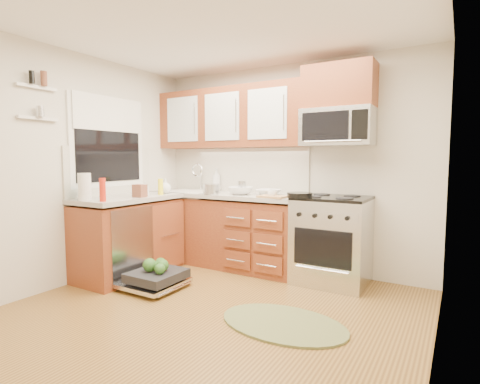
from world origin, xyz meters
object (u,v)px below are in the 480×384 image
Objects in this scene: dishwasher at (154,279)px; rug at (283,324)px; sink at (190,200)px; upper_cabinets at (229,118)px; microwave at (337,127)px; stock_pot at (211,189)px; bowl_a at (269,192)px; cup at (272,193)px; range at (332,240)px; cutting_board at (273,197)px; skillet at (300,195)px; bowl_b at (241,191)px; paper_towel_roll at (85,187)px.

dishwasher is 1.53m from rug.
sink is 0.89× the size of dishwasher.
dishwasher is (-0.13, -1.27, -1.77)m from upper_cabinets.
microwave reaches higher than stock_pot.
cup is (0.15, -0.20, 0.01)m from bowl_a.
microwave is 2.13m from sink.
stock_pot reaches higher than bowl_a.
cup is at bearing -54.09° from bowl_a.
range is 1.95m from dishwasher.
bowl_a is (-0.17, 0.25, 0.02)m from cutting_board.
microwave reaches higher than bowl_a.
range is 0.80m from cutting_board.
cutting_board is (0.92, 0.92, 0.84)m from dishwasher.
stock_pot reaches higher than skillet.
range is 0.82m from cup.
bowl_b is at bearing 133.35° from rug.
cutting_board is at bearing 120.19° from rug.
sink is 2.95× the size of stock_pot.
cutting_board is (1.31, -0.20, 0.14)m from sink.
microwave is at bearing 12.84° from stock_pot.
paper_towel_roll is at bearing -147.74° from skillet.
stock_pot is 0.83m from cutting_board.
cup is (1.54, 1.29, -0.10)m from paper_towel_roll.
bowl_b reaches higher than cup.
microwave is at bearing 52.88° from skillet.
skillet is (-0.28, -0.37, -0.73)m from microwave.
microwave reaches higher than sink.
sink is 1.34m from cutting_board.
cup is (-0.36, 0.09, -0.01)m from skillet.
stock_pot is at bearing -161.54° from bowl_b.
dishwasher is 2.46× the size of paper_towel_roll.
bowl_b is at bearing -37.86° from upper_cabinets.
stock_pot is at bearing -22.54° from sink.
rug is at bearing 5.60° from paper_towel_roll.
stock_pot is 0.75× the size of bowl_a.
paper_towel_roll is (-2.18, -1.45, 0.59)m from range.
sink is at bearing -179.70° from range.
paper_towel_roll is (-1.90, -1.20, 0.09)m from skillet.
upper_cabinets is 6.65× the size of cutting_board.
cutting_board is 2.00m from paper_towel_roll.
dishwasher is 2.35× the size of bowl_b.
cutting_board is at bearing -55.46° from bowl_a.
rug is at bearing -90.83° from range.
bowl_a is 2.62× the size of cup.
dishwasher is 3.33× the size of stock_pot.
paper_towel_roll is (-1.57, -1.24, 0.13)m from cutting_board.
sink is at bearing 171.72° from skillet.
sink is at bearing 171.35° from cutting_board.
bowl_b reaches higher than cutting_board.
stock_pot is 0.71m from bowl_a.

